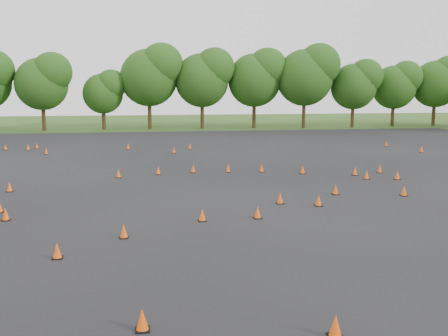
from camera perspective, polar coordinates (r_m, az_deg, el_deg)
name	(u,v)px	position (r m, az deg, el deg)	size (l,w,h in m)	color
ground	(239,214)	(19.82, 1.69, -5.29)	(140.00, 140.00, 0.00)	#2D5119
asphalt_pad	(218,185)	(25.60, -0.65, -1.92)	(62.00, 62.00, 0.00)	black
treeline	(216,89)	(54.77, -0.97, 8.96)	(86.87, 32.47, 10.45)	#234814
traffic_cones	(207,183)	(24.97, -2.01, -1.69)	(36.63, 33.31, 0.45)	#FA530A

